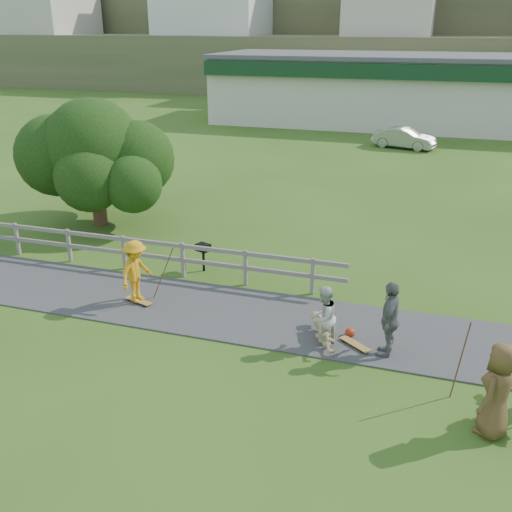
# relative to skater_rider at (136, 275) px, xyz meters

# --- Properties ---
(ground) EXTENTS (260.00, 260.00, 0.00)m
(ground) POSITION_rel_skater_rider_xyz_m (2.43, -1.25, -0.88)
(ground) COLOR #2E5017
(ground) RESTS_ON ground
(path) EXTENTS (34.00, 3.00, 0.04)m
(path) POSITION_rel_skater_rider_xyz_m (2.43, 0.25, -0.86)
(path) COLOR #38373A
(path) RESTS_ON ground
(fence) EXTENTS (15.05, 0.10, 1.10)m
(fence) POSITION_rel_skater_rider_xyz_m (-2.19, 2.05, -0.15)
(fence) COLOR #66625A
(fence) RESTS_ON ground
(strip_mall) EXTENTS (32.50, 10.75, 5.10)m
(strip_mall) POSITION_rel_skater_rider_xyz_m (6.43, 33.69, 1.70)
(strip_mall) COLOR beige
(strip_mall) RESTS_ON ground
(skater_rider) EXTENTS (0.82, 1.22, 1.75)m
(skater_rider) POSITION_rel_skater_rider_xyz_m (0.00, 0.00, 0.00)
(skater_rider) COLOR orange
(skater_rider) RESTS_ON ground
(skater_fallen) EXTENTS (1.61, 0.99, 0.58)m
(skater_fallen) POSITION_rel_skater_rider_xyz_m (5.24, -0.40, -0.59)
(skater_fallen) COLOR tan
(skater_fallen) RESTS_ON ground
(spectator_a) EXTENTS (0.84, 0.93, 1.56)m
(spectator_a) POSITION_rel_skater_rider_xyz_m (5.28, -0.68, -0.10)
(spectator_a) COLOR beige
(spectator_a) RESTS_ON ground
(spectator_b) EXTENTS (0.54, 1.12, 1.86)m
(spectator_b) POSITION_rel_skater_rider_xyz_m (6.79, -0.60, 0.06)
(spectator_b) COLOR slate
(spectator_b) RESTS_ON ground
(spectator_c) EXTENTS (0.96, 1.10, 1.89)m
(spectator_c) POSITION_rel_skater_rider_xyz_m (8.92, -2.79, 0.07)
(spectator_c) COLOR brown
(spectator_c) RESTS_ON ground
(car_silver) EXTENTS (4.01, 2.26, 1.25)m
(car_silver) POSITION_rel_skater_rider_xyz_m (5.39, 24.07, -0.25)
(car_silver) COLOR #9D9EA4
(car_silver) RESTS_ON ground
(tree) EXTENTS (5.76, 5.76, 4.03)m
(tree) POSITION_rel_skater_rider_xyz_m (-4.68, 5.64, 1.14)
(tree) COLOR black
(tree) RESTS_ON ground
(bbq) EXTENTS (0.50, 0.44, 0.89)m
(bbq) POSITION_rel_skater_rider_xyz_m (0.85, 2.65, -0.43)
(bbq) COLOR black
(bbq) RESTS_ON ground
(longboard_rider) EXTENTS (0.90, 0.46, 0.10)m
(longboard_rider) POSITION_rel_skater_rider_xyz_m (0.00, 0.00, -0.83)
(longboard_rider) COLOR olive
(longboard_rider) RESTS_ON ground
(longboard_fallen) EXTENTS (0.83, 0.68, 0.10)m
(longboard_fallen) POSITION_rel_skater_rider_xyz_m (6.04, -0.50, -0.83)
(longboard_fallen) COLOR olive
(longboard_fallen) RESTS_ON ground
(helmet) EXTENTS (0.24, 0.24, 0.24)m
(helmet) POSITION_rel_skater_rider_xyz_m (5.84, -0.05, -0.76)
(helmet) COLOR #A52812
(helmet) RESTS_ON ground
(pole_rider) EXTENTS (0.03, 0.03, 1.79)m
(pole_rider) POSITION_rel_skater_rider_xyz_m (0.60, 0.40, 0.02)
(pole_rider) COLOR brown
(pole_rider) RESTS_ON ground
(pole_spec_left) EXTENTS (0.03, 0.03, 1.79)m
(pole_spec_left) POSITION_rel_skater_rider_xyz_m (8.29, -1.85, 0.02)
(pole_spec_left) COLOR brown
(pole_spec_left) RESTS_ON ground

